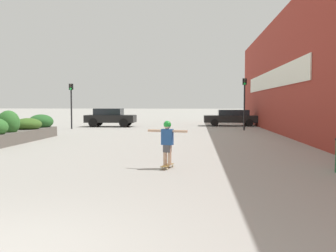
{
  "coord_description": "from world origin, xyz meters",
  "views": [
    {
      "loc": [
        2.47,
        -4.15,
        1.84
      ],
      "look_at": [
        1.13,
        13.18,
        0.82
      ],
      "focal_mm": 40.0,
      "sensor_mm": 36.0,
      "label": 1
    }
  ],
  "objects": [
    {
      "name": "traffic_light_right",
      "position": [
        5.79,
        22.4,
        2.47
      ],
      "size": [
        0.28,
        0.3,
        3.64
      ],
      "color": "black",
      "rests_on": "ground_plane"
    },
    {
      "name": "building_wall_right",
      "position": [
        7.78,
        16.41,
        3.7
      ],
      "size": [
        0.67,
        39.02,
        7.41
      ],
      "color": "maroon",
      "rests_on": "ground_plane"
    },
    {
      "name": "planter_box",
      "position": [
        -6.3,
        12.68,
        0.61
      ],
      "size": [
        1.54,
        8.57,
        1.55
      ],
      "color": "#605B54",
      "rests_on": "ground_plane"
    },
    {
      "name": "skateboard",
      "position": [
        1.63,
        6.46,
        0.07
      ],
      "size": [
        0.37,
        0.71,
        0.1
      ],
      "rotation": [
        0.0,
        0.0,
        -0.27
      ],
      "color": "olive",
      "rests_on": "ground_plane"
    },
    {
      "name": "car_rightmost",
      "position": [
        5.42,
        27.81,
        0.73
      ],
      "size": [
        4.57,
        2.0,
        1.36
      ],
      "rotation": [
        0.0,
        0.0,
        1.57
      ],
      "color": "black",
      "rests_on": "ground_plane"
    },
    {
      "name": "traffic_light_left",
      "position": [
        -6.86,
        23.08,
        2.3
      ],
      "size": [
        0.28,
        0.3,
        3.36
      ],
      "color": "black",
      "rests_on": "ground_plane"
    },
    {
      "name": "car_center_left",
      "position": [
        -4.6,
        25.96,
        0.79
      ],
      "size": [
        4.01,
        1.93,
        1.49
      ],
      "rotation": [
        0.0,
        0.0,
        -1.57
      ],
      "color": "black",
      "rests_on": "ground_plane"
    },
    {
      "name": "skateboarder",
      "position": [
        1.63,
        6.46,
        0.87
      ],
      "size": [
        1.16,
        0.39,
        1.27
      ],
      "rotation": [
        0.0,
        0.0,
        -0.27
      ],
      "color": "tan",
      "rests_on": "skateboard"
    }
  ]
}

